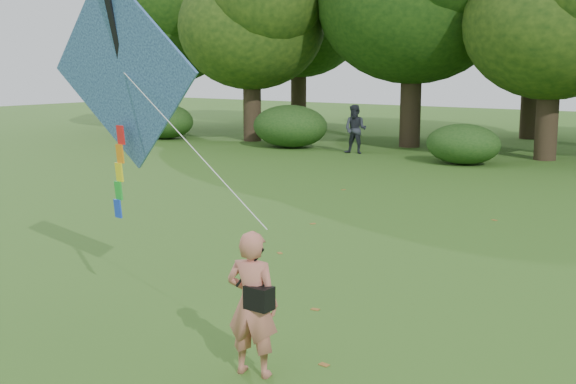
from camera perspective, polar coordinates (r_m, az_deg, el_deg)
The scene contains 7 objects.
ground at distance 9.69m, azimuth -3.66°, elevation -10.88°, with size 100.00×100.00×0.00m, color #265114.
man_kite_flyer at distance 8.13m, azimuth -2.83°, elevation -8.80°, with size 0.61×0.40×1.67m, color #C26E5B.
bystander_left at distance 28.53m, azimuth 5.35°, elevation 4.95°, with size 0.93×0.73×1.92m, color #282C35.
crossbody_bag at distance 8.00m, azimuth -2.32°, elevation -8.27°, with size 0.43×0.20×0.69m.
flying_kite at distance 9.99m, azimuth -12.97°, elevation 9.13°, with size 4.30×1.07×3.39m.
shrub_band at distance 25.55m, azimuth 20.93°, elevation 3.51°, with size 39.15×3.22×1.88m.
fallen_leaves at distance 12.34m, azimuth 11.87°, elevation -6.43°, with size 10.48×14.03×0.01m.
Camera 1 is at (5.78, -6.97, 3.45)m, focal length 45.00 mm.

